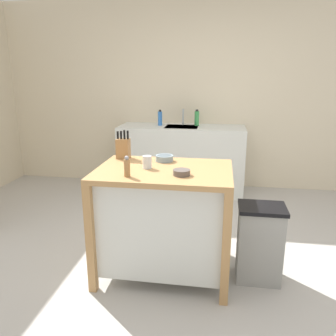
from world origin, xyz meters
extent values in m
plane|color=#ADA8A0|center=(0.00, 0.00, 0.00)|extent=(6.82, 6.82, 0.00)
cube|color=beige|center=(0.00, 2.38, 1.30)|extent=(5.82, 0.10, 2.60)
cube|color=#AD7F4C|center=(-0.13, -0.04, 0.88)|extent=(1.05, 0.75, 0.04)
cube|color=silver|center=(-0.13, -0.04, 0.48)|extent=(0.95, 0.65, 0.76)
cube|color=#AD7F4C|center=(-0.63, -0.38, 0.43)|extent=(0.06, 0.06, 0.86)
cube|color=#AD7F4C|center=(0.36, -0.38, 0.43)|extent=(0.06, 0.06, 0.86)
cube|color=#AD7F4C|center=(-0.63, 0.31, 0.43)|extent=(0.06, 0.06, 0.86)
cube|color=#AD7F4C|center=(0.36, 0.31, 0.43)|extent=(0.06, 0.06, 0.86)
cube|color=#9E7042|center=(-0.54, 0.24, 0.98)|extent=(0.11, 0.09, 0.17)
cylinder|color=black|center=(-0.58, 0.24, 1.10)|extent=(0.02, 0.02, 0.07)
cylinder|color=black|center=(-0.55, 0.24, 1.10)|extent=(0.02, 0.02, 0.07)
cylinder|color=black|center=(-0.52, 0.24, 1.11)|extent=(0.02, 0.02, 0.08)
cylinder|color=black|center=(-0.49, 0.24, 1.11)|extent=(0.02, 0.02, 0.07)
cylinder|color=gray|center=(-0.17, 0.19, 0.92)|extent=(0.15, 0.15, 0.05)
cylinder|color=#49555B|center=(-0.17, 0.19, 0.95)|extent=(0.12, 0.12, 0.01)
cylinder|color=#564C47|center=(0.02, -0.19, 0.92)|extent=(0.13, 0.13, 0.04)
cylinder|color=#342D2A|center=(0.02, -0.19, 0.94)|extent=(0.10, 0.10, 0.01)
cylinder|color=silver|center=(-0.27, -0.05, 0.95)|extent=(0.07, 0.07, 0.10)
cylinder|color=#9E7042|center=(-0.36, -0.28, 0.96)|extent=(0.04, 0.04, 0.13)
sphere|color=#99999E|center=(-0.36, -0.28, 1.04)|extent=(0.03, 0.03, 0.03)
cube|color=gray|center=(0.63, -0.03, 0.30)|extent=(0.34, 0.26, 0.60)
cube|color=black|center=(0.63, -0.03, 0.61)|extent=(0.36, 0.28, 0.03)
cube|color=silver|center=(-0.24, 2.03, 0.46)|extent=(1.71, 0.60, 0.91)
cube|color=silver|center=(-0.24, 2.01, 0.90)|extent=(0.44, 0.36, 0.03)
cylinder|color=#B7BCC1|center=(-0.24, 2.17, 1.02)|extent=(0.02, 0.02, 0.22)
cylinder|color=blue|center=(-0.54, 2.06, 1.01)|extent=(0.06, 0.06, 0.19)
cylinder|color=black|center=(-0.54, 2.06, 1.12)|extent=(0.03, 0.03, 0.02)
cylinder|color=green|center=(-0.04, 2.13, 1.01)|extent=(0.06, 0.06, 0.20)
cylinder|color=black|center=(-0.04, 2.13, 1.12)|extent=(0.04, 0.04, 0.02)
camera|label=1|loc=(0.29, -2.52, 1.61)|focal=36.12mm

